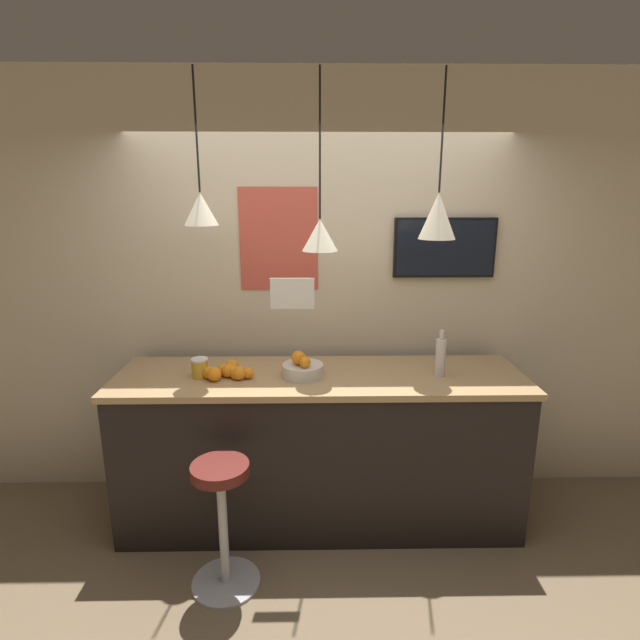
# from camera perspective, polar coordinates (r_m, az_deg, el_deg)

# --- Properties ---
(ground_plane) EXTENTS (14.00, 14.00, 0.00)m
(ground_plane) POSITION_cam_1_polar(r_m,az_deg,el_deg) (3.05, 0.27, -29.90)
(ground_plane) COLOR #756047
(back_wall) EXTENTS (8.00, 0.06, 2.90)m
(back_wall) POSITION_cam_1_polar(r_m,az_deg,el_deg) (3.47, -0.13, 3.15)
(back_wall) COLOR beige
(back_wall) RESTS_ON ground_plane
(service_counter) EXTENTS (2.56, 0.71, 1.02)m
(service_counter) POSITION_cam_1_polar(r_m,az_deg,el_deg) (3.36, -0.00, -14.36)
(service_counter) COLOR black
(service_counter) RESTS_ON ground_plane
(bar_stool) EXTENTS (0.38, 0.38, 0.74)m
(bar_stool) POSITION_cam_1_polar(r_m,az_deg,el_deg) (2.92, -11.11, -20.56)
(bar_stool) COLOR #B7B7BC
(bar_stool) RESTS_ON ground_plane
(fruit_bowl) EXTENTS (0.25, 0.25, 0.17)m
(fruit_bowl) POSITION_cam_1_polar(r_m,az_deg,el_deg) (3.09, -2.03, -5.49)
(fruit_bowl) COLOR beige
(fruit_bowl) RESTS_ON service_counter
(orange_pile) EXTENTS (0.31, 0.24, 0.09)m
(orange_pile) POSITION_cam_1_polar(r_m,az_deg,el_deg) (3.12, -10.41, -5.79)
(orange_pile) COLOR orange
(orange_pile) RESTS_ON service_counter
(juice_bottle) EXTENTS (0.06, 0.06, 0.29)m
(juice_bottle) POSITION_cam_1_polar(r_m,az_deg,el_deg) (3.17, 13.60, -4.07)
(juice_bottle) COLOR silver
(juice_bottle) RESTS_ON service_counter
(spread_jar) EXTENTS (0.10, 0.10, 0.12)m
(spread_jar) POSITION_cam_1_polar(r_m,az_deg,el_deg) (3.16, -13.57, -5.32)
(spread_jar) COLOR gold
(spread_jar) RESTS_ON service_counter
(pendant_lamp_left) EXTENTS (0.20, 0.20, 0.86)m
(pendant_lamp_left) POSITION_cam_1_polar(r_m,az_deg,el_deg) (3.04, -13.48, 12.33)
(pendant_lamp_left) COLOR black
(pendant_lamp_middle) EXTENTS (0.21, 0.21, 1.01)m
(pendant_lamp_middle) POSITION_cam_1_polar(r_m,az_deg,el_deg) (2.98, -0.01, 9.82)
(pendant_lamp_middle) COLOR black
(pendant_lamp_right) EXTENTS (0.22, 0.22, 0.94)m
(pendant_lamp_right) POSITION_cam_1_polar(r_m,az_deg,el_deg) (3.07, 13.31, 11.54)
(pendant_lamp_right) COLOR black
(mounted_tv) EXTENTS (0.68, 0.04, 0.40)m
(mounted_tv) POSITION_cam_1_polar(r_m,az_deg,el_deg) (3.49, 14.06, 8.01)
(mounted_tv) COLOR black
(hanging_menu_board) EXTENTS (0.24, 0.01, 0.17)m
(hanging_menu_board) POSITION_cam_1_polar(r_m,az_deg,el_deg) (2.72, -3.18, 3.04)
(hanging_menu_board) COLOR white
(wall_poster) EXTENTS (0.52, 0.01, 0.68)m
(wall_poster) POSITION_cam_1_polar(r_m,az_deg,el_deg) (3.39, -4.74, 9.18)
(wall_poster) COLOR #C64C3D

